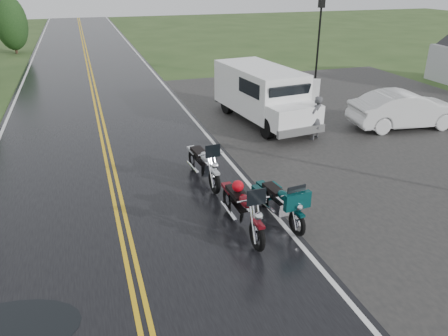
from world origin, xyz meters
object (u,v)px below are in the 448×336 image
lamp_post_far_right (318,42)px  sedan_white (405,110)px  motorcycle_teal (298,214)px  van_white (268,110)px  person_at_van (316,119)px  motorcycle_red (258,224)px  motorcycle_silver (214,172)px

lamp_post_far_right → sedan_white: bearing=-92.9°
motorcycle_teal → van_white: size_ratio=0.37×
van_white → person_at_van: van_white is taller
motorcycle_red → motorcycle_teal: (1.12, 0.27, -0.09)m
motorcycle_silver → van_white: size_ratio=0.41×
van_white → person_at_van: 1.81m
motorcycle_silver → person_at_van: 5.84m
motorcycle_teal → van_white: van_white is taller
person_at_van → van_white: bearing=-53.9°
motorcycle_teal → sedan_white: sedan_white is taller
person_at_van → sedan_white: person_at_van is taller
person_at_van → lamp_post_far_right: lamp_post_far_right is taller
motorcycle_teal → sedan_white: bearing=30.5°
van_white → lamp_post_far_right: size_ratio=1.27×
van_white → sedan_white: 5.81m
motorcycle_red → sedan_white: sedan_white is taller
motorcycle_red → motorcycle_silver: motorcycle_red is taller
sedan_white → van_white: bearing=91.6°
motorcycle_teal → motorcycle_silver: size_ratio=0.90×
sedan_white → person_at_van: bearing=98.3°
motorcycle_silver → van_white: (3.24, 3.80, 0.44)m
motorcycle_red → motorcycle_teal: 1.16m
motorcycle_teal → motorcycle_red: bearing=-173.2°
sedan_white → motorcycle_silver: bearing=116.7°
lamp_post_far_right → motorcycle_silver: bearing=-129.8°
van_white → lamp_post_far_right: (6.19, 7.53, 1.14)m
motorcycle_teal → motorcycle_silver: (-1.22, 2.68, 0.07)m
motorcycle_red → person_at_van: (4.81, 6.12, 0.10)m
motorcycle_silver → motorcycle_red: bearing=-93.2°
motorcycle_red → lamp_post_far_right: (9.33, 14.28, 1.56)m
van_white → lamp_post_far_right: lamp_post_far_right is taller
motorcycle_teal → lamp_post_far_right: 16.32m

